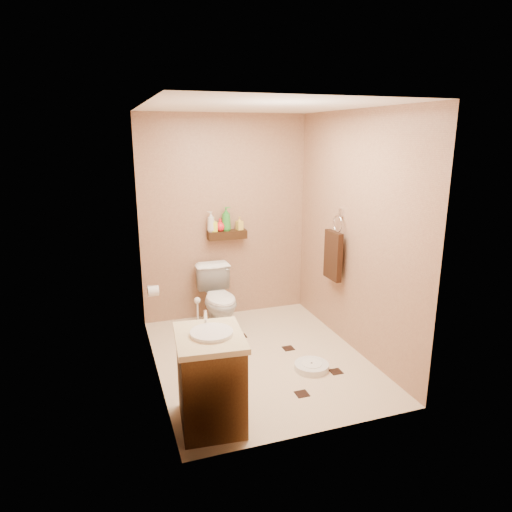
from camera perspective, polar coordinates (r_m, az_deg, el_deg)
name	(u,v)px	position (r m, az deg, el deg)	size (l,w,h in m)	color
ground	(260,358)	(4.67, 0.48, -12.63)	(2.50, 2.50, 0.00)	beige
wall_back	(225,218)	(5.42, -3.90, 4.71)	(2.00, 0.04, 2.40)	#A57B5E
wall_front	(321,281)	(3.14, 8.11, -3.10)	(2.00, 0.04, 2.40)	#A57B5E
wall_left	(151,250)	(4.04, -13.00, 0.76)	(0.04, 2.50, 2.40)	#A57B5E
wall_right	(354,234)	(4.67, 12.18, 2.72)	(0.04, 2.50, 2.40)	#A57B5E
ceiling	(260,106)	(4.14, 0.55, 18.23)	(2.00, 2.50, 0.02)	white
wall_shelf	(227,235)	(5.38, -3.64, 2.68)	(0.46, 0.14, 0.10)	#311A0D
floor_accents	(261,360)	(4.63, 0.67, -12.86)	(1.32, 1.39, 0.01)	black
toilet	(219,299)	(5.20, -4.64, -5.39)	(0.40, 0.70, 0.71)	white
vanity	(211,378)	(3.59, -5.69, -14.94)	(0.55, 0.65, 0.85)	brown
bathroom_scale	(311,366)	(4.49, 6.95, -13.53)	(0.39, 0.39, 0.07)	silver
toilet_brush	(198,321)	(5.16, -7.27, -8.09)	(0.10, 0.10, 0.44)	#1A6969
towel_ring	(333,253)	(4.90, 9.65, 0.35)	(0.12, 0.30, 0.76)	silver
toilet_paper	(153,291)	(4.83, -12.73, -4.28)	(0.12, 0.11, 0.12)	silver
bottle_a	(211,222)	(5.30, -5.65, 4.31)	(0.09, 0.09, 0.24)	silver
bottle_b	(214,224)	(5.31, -5.31, 3.95)	(0.07, 0.08, 0.17)	#E7F232
bottle_c	(220,225)	(5.33, -4.49, 3.90)	(0.11, 0.11, 0.15)	red
bottle_d	(226,219)	(5.34, -3.76, 4.67)	(0.11, 0.11, 0.28)	#2E8C2E
bottle_e	(239,223)	(5.40, -2.08, 4.12)	(0.07, 0.07, 0.16)	#E3C04B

